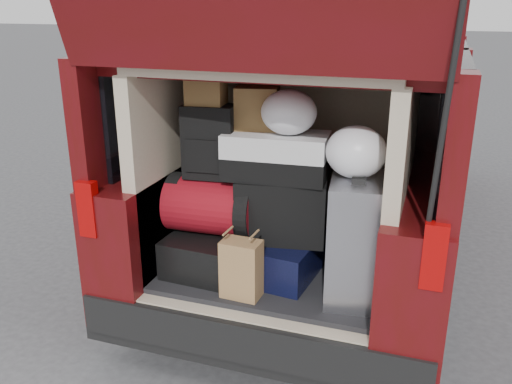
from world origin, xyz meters
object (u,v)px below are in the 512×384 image
at_px(silver_roller, 355,238).
at_px(kraft_bag, 241,269).
at_px(black_hardshell, 210,248).
at_px(backpack, 210,141).
at_px(twotone_duffel, 276,156).
at_px(navy_hardshell, 280,255).
at_px(red_duffel, 213,205).
at_px(black_soft_case, 282,208).

relative_size(silver_roller, kraft_bag, 2.05).
height_order(black_hardshell, backpack, backpack).
bearing_deg(kraft_bag, twotone_duffel, 78.43).
xyz_separation_m(navy_hardshell, red_duffel, (-0.39, -0.04, 0.28)).
distance_m(black_hardshell, black_soft_case, 0.51).
bearing_deg(black_soft_case, kraft_bag, -119.38).
bearing_deg(silver_roller, backpack, 167.26).
bearing_deg(backpack, black_hardshell, -116.63).
distance_m(black_hardshell, twotone_duffel, 0.70).
bearing_deg(black_soft_case, twotone_duffel, 176.34).
bearing_deg(kraft_bag, black_hardshell, 140.48).
xyz_separation_m(black_hardshell, silver_roller, (0.85, -0.06, 0.22)).
distance_m(kraft_bag, red_duffel, 0.45).
distance_m(kraft_bag, black_soft_case, 0.42).
bearing_deg(twotone_duffel, black_soft_case, 1.52).
bearing_deg(silver_roller, red_duffel, 168.49).
bearing_deg(black_hardshell, red_duffel, 8.25).
bearing_deg(black_hardshell, navy_hardshell, 9.18).
height_order(navy_hardshell, kraft_bag, kraft_bag).
distance_m(kraft_bag, backpack, 0.72).
bearing_deg(navy_hardshell, black_hardshell, -167.52).
xyz_separation_m(kraft_bag, red_duffel, (-0.27, 0.27, 0.23)).
bearing_deg(black_hardshell, kraft_bag, -39.53).
height_order(kraft_bag, black_soft_case, black_soft_case).
height_order(black_hardshell, silver_roller, silver_roller).
bearing_deg(red_duffel, kraft_bag, -47.37).
bearing_deg(twotone_duffel, kraft_bag, -108.68).
xyz_separation_m(navy_hardshell, twotone_duffel, (-0.04, 0.01, 0.59)).
relative_size(navy_hardshell, red_duffel, 0.99).
xyz_separation_m(silver_roller, red_duffel, (-0.83, 0.07, 0.06)).
height_order(black_hardshell, kraft_bag, kraft_bag).
xyz_separation_m(black_hardshell, black_soft_case, (0.42, 0.06, 0.29)).
bearing_deg(kraft_bag, navy_hardshell, 72.15).
relative_size(black_hardshell, navy_hardshell, 1.10).
height_order(navy_hardshell, red_duffel, red_duffel).
bearing_deg(backpack, twotone_duffel, -0.80).
height_order(red_duffel, twotone_duffel, twotone_duffel).
relative_size(kraft_bag, twotone_duffel, 0.57).
bearing_deg(red_duffel, navy_hardshell, 3.76).
xyz_separation_m(black_hardshell, red_duffel, (0.02, 0.00, 0.28)).
height_order(kraft_bag, twotone_duffel, twotone_duffel).
bearing_deg(silver_roller, black_hardshell, 168.73).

